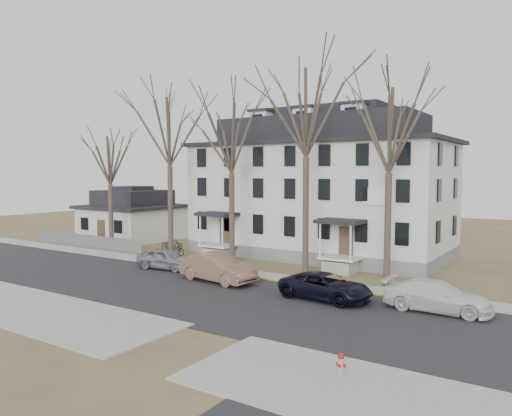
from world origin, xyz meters
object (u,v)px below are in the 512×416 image
Objects in this scene: small_house at (133,217)px; tree_mid_left at (232,133)px; bicycle_left at (175,250)px; tree_far_left at (169,127)px; tree_bungalow at (110,157)px; car_tan at (218,268)px; car_navy at (326,287)px; tree_center at (306,106)px; bicycle_right at (172,245)px; fire_hydrant at (341,364)px; tree_mid_right at (390,124)px; car_white at (437,297)px; car_silver at (166,259)px; boarding_house at (320,190)px.

small_house is 19.53m from tree_mid_left.
tree_far_left is at bearing -154.65° from bicycle_left.
tree_bungalow reaches higher than car_tan.
tree_mid_left reaches higher than small_house.
car_navy is at bearing -17.68° from tree_far_left.
tree_center is 16.43m from bicycle_left.
car_tan is (2.44, -4.82, -8.73)m from tree_mid_left.
car_navy is at bearing -111.34° from bicycle_left.
tree_bungalow is at bearing -57.16° from small_house.
small_house is 0.63× the size of tree_far_left.
fire_hydrant is (23.10, -16.53, -0.16)m from bicycle_right.
tree_center is 19.50m from fire_hydrant.
tree_bungalow is 31.87m from fire_hydrant.
tree_mid_right is 2.50× the size of car_white.
car_white is (5.50, 0.96, 0.04)m from car_navy.
tree_center is at bearing -73.81° from car_silver.
tree_bungalow is at bearing 153.45° from fire_hydrant.
car_white is 2.77× the size of bicycle_right.
tree_far_left is 6.05m from tree_mid_left.
boarding_house is 26.51× the size of fire_hydrant.
tree_center reaches higher than car_tan.
car_silver is 13.06m from car_navy.
small_house is at bearing -174.41° from boarding_house.
tree_mid_left reaches higher than fire_hydrant.
tree_center reaches higher than car_white.
bicycle_right is (-11.44, -5.44, -4.83)m from boarding_house.
tree_far_left is (-9.00, -8.15, 4.96)m from boarding_house.
car_tan is 1.05× the size of car_navy.
bicycle_left is (-8.96, 5.87, -0.37)m from car_tan.
boarding_house is 1.93× the size of tree_bungalow.
car_silver is 20.43m from fire_hydrant.
tree_mid_left is 13.08m from tree_bungalow.
bicycle_right is at bearing 71.76° from car_navy.
fire_hydrant is at bearing -43.31° from tree_mid_left.
car_white is at bearing -46.42° from tree_mid_right.
car_navy is at bearing -52.32° from tree_center.
car_silver is 2.24× the size of bicycle_left.
tree_far_left reaches higher than car_silver.
car_white reaches higher than car_navy.
tree_mid_left is at bearing 180.00° from tree_center.
car_silver reaches higher than fire_hydrant.
tree_far_left reaches higher than tree_mid_right.
small_house is 15.00m from tree_far_left.
tree_mid_left is at bearing -133.96° from bicycle_right.
fire_hydrant is (14.66, -13.82, -9.21)m from tree_mid_left.
small_house is at bearing 159.97° from tree_mid_left.
boarding_house is 13.56m from bicycle_right.
car_navy is (9.92, -5.08, -8.90)m from tree_mid_left.
tree_far_left is 3.18× the size of car_silver.
boarding_house is 10.39m from tree_center.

